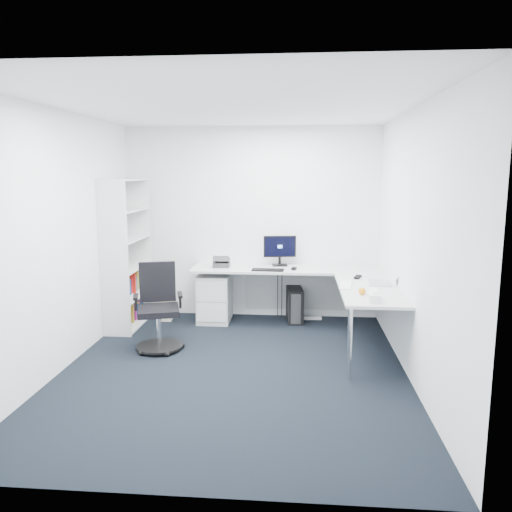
# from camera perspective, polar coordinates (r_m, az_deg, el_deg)

# --- Properties ---
(ground) EXTENTS (4.20, 4.20, 0.00)m
(ground) POSITION_cam_1_polar(r_m,az_deg,el_deg) (5.41, -2.58, -12.88)
(ground) COLOR black
(ceiling) EXTENTS (4.20, 4.20, 0.00)m
(ceiling) POSITION_cam_1_polar(r_m,az_deg,el_deg) (5.04, -2.82, 16.79)
(ceiling) COLOR white
(wall_back) EXTENTS (3.60, 0.02, 2.70)m
(wall_back) POSITION_cam_1_polar(r_m,az_deg,el_deg) (7.12, -0.50, 3.79)
(wall_back) COLOR white
(wall_back) RESTS_ON ground
(wall_front) EXTENTS (3.60, 0.02, 2.70)m
(wall_front) POSITION_cam_1_polar(r_m,az_deg,el_deg) (3.02, -7.88, -4.17)
(wall_front) COLOR white
(wall_front) RESTS_ON ground
(wall_left) EXTENTS (0.02, 4.20, 2.70)m
(wall_left) POSITION_cam_1_polar(r_m,az_deg,el_deg) (5.58, -21.36, 1.54)
(wall_left) COLOR white
(wall_left) RESTS_ON ground
(wall_right) EXTENTS (0.02, 4.20, 2.70)m
(wall_right) POSITION_cam_1_polar(r_m,az_deg,el_deg) (5.14, 17.63, 1.12)
(wall_right) COLOR white
(wall_right) RESTS_ON ground
(l_desk) EXTENTS (2.66, 1.49, 0.78)m
(l_desk) POSITION_cam_1_polar(r_m,az_deg,el_deg) (6.58, 3.75, -5.24)
(l_desk) COLOR #B8BABA
(l_desk) RESTS_ON ground
(drawer_pedestal) EXTENTS (0.44, 0.54, 0.67)m
(drawer_pedestal) POSITION_cam_1_polar(r_m,az_deg,el_deg) (7.02, -4.74, -4.76)
(drawer_pedestal) COLOR #B8BABA
(drawer_pedestal) RESTS_ON ground
(bookshelf) EXTENTS (0.39, 1.00, 1.99)m
(bookshelf) POSITION_cam_1_polar(r_m,az_deg,el_deg) (6.89, -14.60, 0.30)
(bookshelf) COLOR silver
(bookshelf) RESTS_ON ground
(task_chair) EXTENTS (0.70, 0.70, 1.01)m
(task_chair) POSITION_cam_1_polar(r_m,az_deg,el_deg) (5.93, -11.10, -5.85)
(task_chair) COLOR black
(task_chair) RESTS_ON ground
(black_pc_tower) EXTENTS (0.26, 0.49, 0.46)m
(black_pc_tower) POSITION_cam_1_polar(r_m,az_deg,el_deg) (7.05, 4.44, -5.56)
(black_pc_tower) COLOR black
(black_pc_tower) RESTS_ON ground
(beige_pc_tower) EXTENTS (0.18, 0.37, 0.34)m
(beige_pc_tower) POSITION_cam_1_polar(r_m,az_deg,el_deg) (7.27, -10.07, -5.73)
(beige_pc_tower) COLOR beige
(beige_pc_tower) RESTS_ON ground
(power_strip) EXTENTS (0.35, 0.08, 0.04)m
(power_strip) POSITION_cam_1_polar(r_m,az_deg,el_deg) (7.18, 6.10, -7.07)
(power_strip) COLOR white
(power_strip) RESTS_ON ground
(monitor) EXTENTS (0.47, 0.22, 0.43)m
(monitor) POSITION_cam_1_polar(r_m,az_deg,el_deg) (6.94, 2.74, 0.65)
(monitor) COLOR black
(monitor) RESTS_ON l_desk
(black_keyboard) EXTENTS (0.43, 0.18, 0.02)m
(black_keyboard) POSITION_cam_1_polar(r_m,az_deg,el_deg) (6.61, 1.35, -1.60)
(black_keyboard) COLOR black
(black_keyboard) RESTS_ON l_desk
(mouse) EXTENTS (0.08, 0.11, 0.03)m
(mouse) POSITION_cam_1_polar(r_m,az_deg,el_deg) (6.70, 4.38, -1.44)
(mouse) COLOR black
(mouse) RESTS_ON l_desk
(desk_phone) EXTENTS (0.22, 0.22, 0.15)m
(desk_phone) POSITION_cam_1_polar(r_m,az_deg,el_deg) (6.89, -3.97, -0.61)
(desk_phone) COLOR #29292B
(desk_phone) RESTS_ON l_desk
(laptop) EXTENTS (0.38, 0.38, 0.25)m
(laptop) POSITION_cam_1_polar(r_m,az_deg,el_deg) (5.99, 13.97, -1.94)
(laptop) COLOR #B8BBBF
(laptop) RESTS_ON l_desk
(white_keyboard) EXTENTS (0.19, 0.45, 0.01)m
(white_keyboard) POSITION_cam_1_polar(r_m,az_deg,el_deg) (5.82, 10.24, -3.31)
(white_keyboard) COLOR white
(white_keyboard) RESTS_ON l_desk
(headphones) EXTENTS (0.16, 0.20, 0.05)m
(headphones) POSITION_cam_1_polar(r_m,az_deg,el_deg) (6.28, 11.55, -2.27)
(headphones) COLOR black
(headphones) RESTS_ON l_desk
(orange_fruit) EXTENTS (0.08, 0.08, 0.08)m
(orange_fruit) POSITION_cam_1_polar(r_m,az_deg,el_deg) (5.44, 12.03, -3.94)
(orange_fruit) COLOR orange
(orange_fruit) RESTS_ON l_desk
(tissue_box) EXTENTS (0.13, 0.22, 0.08)m
(tissue_box) POSITION_cam_1_polar(r_m,az_deg,el_deg) (5.21, 13.36, -4.58)
(tissue_box) COLOR white
(tissue_box) RESTS_ON l_desk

